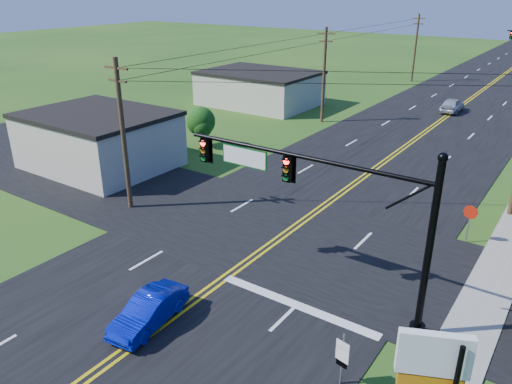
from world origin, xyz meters
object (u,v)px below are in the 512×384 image
Objects in this scene: route_sign at (342,356)px; blue_car at (149,311)px; stop_sign at (470,216)px; signal_mast_main at (320,198)px.

blue_car is at bearing -158.93° from route_sign.
stop_sign is at bearing 96.87° from route_sign.
stop_sign reaches higher than route_sign.
blue_car is 1.81× the size of route_sign.
signal_mast_main is 6.25m from route_sign.
route_sign is 13.10m from stop_sign.
blue_car is at bearing -113.68° from stop_sign.
blue_car is 1.78× the size of stop_sign.
route_sign is at bearing 2.20° from blue_car.
blue_car is 7.87m from route_sign.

